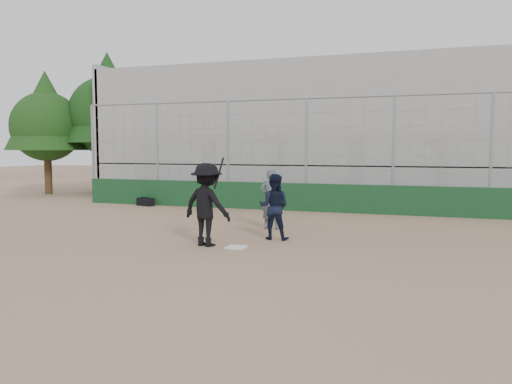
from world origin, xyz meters
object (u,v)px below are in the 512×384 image
(catcher_crouched, at_px, (274,217))
(umpire, at_px, (271,202))
(batter_at_plate, at_px, (207,205))
(equipment_bag, at_px, (146,202))

(catcher_crouched, distance_m, umpire, 1.61)
(batter_at_plate, xyz_separation_m, equipment_bag, (-5.60, 6.60, -0.80))
(catcher_crouched, xyz_separation_m, umpire, (-0.53, 1.50, 0.21))
(batter_at_plate, distance_m, equipment_bag, 8.69)
(batter_at_plate, relative_size, catcher_crouched, 1.85)
(umpire, height_order, equipment_bag, umpire)
(batter_at_plate, bearing_deg, equipment_bag, 130.28)
(batter_at_plate, height_order, equipment_bag, batter_at_plate)
(batter_at_plate, bearing_deg, umpire, 75.49)
(umpire, bearing_deg, batter_at_plate, 68.49)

